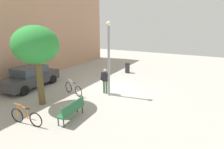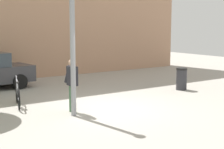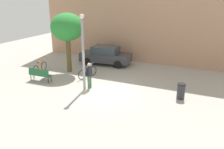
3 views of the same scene
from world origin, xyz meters
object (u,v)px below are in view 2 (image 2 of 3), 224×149
Objects in this scene: person_by_lamppost at (72,82)px; trash_bin at (182,79)px; bicycle_silver at (18,95)px; lamppost at (72,29)px.

person_by_lamppost reaches higher than trash_bin.
bicycle_silver is 1.91× the size of trash_bin.
lamppost is at bearing -64.64° from bicycle_silver.
bicycle_silver is (-1.00, 2.12, -2.21)m from lamppost.
lamppost is 2.62× the size of bicycle_silver.
trash_bin is at bearing 8.06° from person_by_lamppost.
person_by_lamppost is 2.17m from bicycle_silver.
lamppost is 6.16m from trash_bin.
bicycle_silver reaches higher than trash_bin.
bicycle_silver is at bearing 123.44° from person_by_lamppost.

